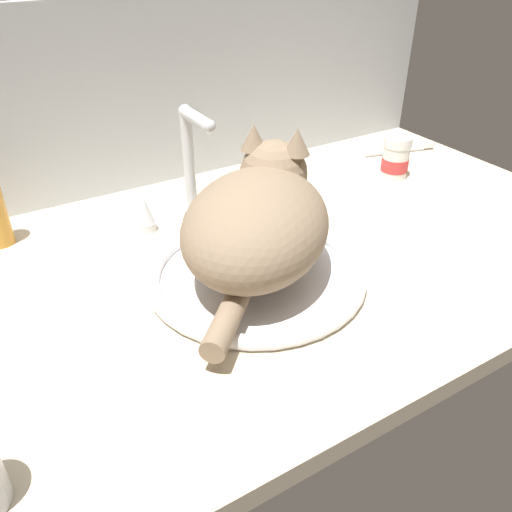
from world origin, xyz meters
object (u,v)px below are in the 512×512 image
at_px(pill_bottle, 396,159).
at_px(toothbrush, 401,150).
at_px(faucet, 192,178).
at_px(cat, 259,217).
at_px(sink_basin, 256,274).

height_order(pill_bottle, toothbrush, pill_bottle).
bearing_deg(faucet, toothbrush, 5.09).
distance_m(faucet, cat, 0.20).
relative_size(pill_bottle, toothbrush, 0.49).
xyz_separation_m(faucet, toothbrush, (0.55, 0.05, -0.07)).
distance_m(faucet, toothbrush, 0.55).
relative_size(faucet, pill_bottle, 2.37).
bearing_deg(sink_basin, pill_bottle, 21.36).
height_order(faucet, pill_bottle, faucet).
xyz_separation_m(sink_basin, cat, (0.01, 0.01, 0.08)).
relative_size(faucet, toothbrush, 1.17).
bearing_deg(pill_bottle, cat, -159.65).
xyz_separation_m(pill_bottle, toothbrush, (0.11, 0.09, -0.03)).
xyz_separation_m(cat, toothbrush, (0.53, 0.25, -0.09)).
height_order(faucet, toothbrush, faucet).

